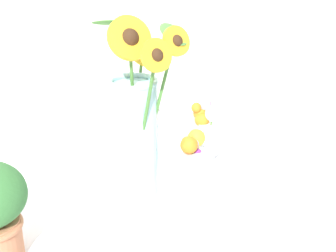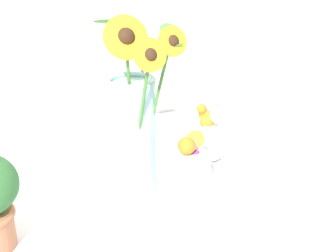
% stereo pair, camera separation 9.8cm
% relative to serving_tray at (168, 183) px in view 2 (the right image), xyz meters
% --- Properties ---
extents(ground_plane, '(6.00, 6.00, 0.00)m').
position_rel_serving_tray_xyz_m(ground_plane, '(-0.03, -0.07, -0.01)').
color(ground_plane, silver).
extents(serving_tray, '(0.48, 0.48, 0.02)m').
position_rel_serving_tray_xyz_m(serving_tray, '(0.00, 0.00, 0.00)').
color(serving_tray, silver).
rests_on(serving_tray, ground_plane).
extents(mason_jar_sunflowers, '(0.20, 0.21, 0.40)m').
position_rel_serving_tray_xyz_m(mason_jar_sunflowers, '(-0.08, 0.00, 0.17)').
color(mason_jar_sunflowers, '#9ED1D6').
rests_on(mason_jar_sunflowers, serving_tray).
extents(vase_small_center, '(0.07, 0.08, 0.14)m').
position_rel_serving_tray_xyz_m(vase_small_center, '(0.03, -0.07, 0.07)').
color(vase_small_center, white).
rests_on(vase_small_center, serving_tray).
extents(vase_bulb_right, '(0.08, 0.10, 0.16)m').
position_rel_serving_tray_xyz_m(vase_bulb_right, '(0.15, 0.05, 0.08)').
color(vase_bulb_right, white).
rests_on(vase_bulb_right, serving_tray).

